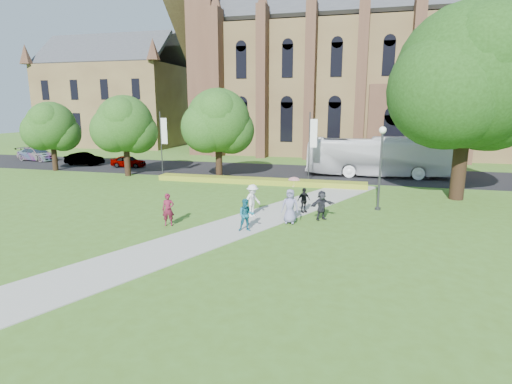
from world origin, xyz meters
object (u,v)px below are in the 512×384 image
(tour_coach, at_px, (377,157))
(pedestrian_0, at_px, (168,209))
(streetlamp, at_px, (381,158))
(car_0, at_px, (128,161))
(large_tree, at_px, (469,77))
(car_1, at_px, (84,159))
(car_2, at_px, (37,154))

(tour_coach, xyz_separation_m, pedestrian_0, (-11.63, -19.55, -0.93))
(streetlamp, distance_m, pedestrian_0, 13.24)
(tour_coach, distance_m, car_0, 25.84)
(large_tree, xyz_separation_m, pedestrian_0, (-16.76, -11.04, -7.44))
(tour_coach, bearing_deg, car_1, 88.10)
(streetlamp, relative_size, car_1, 1.25)
(car_2, relative_size, pedestrian_0, 2.99)
(large_tree, bearing_deg, pedestrian_0, -146.64)
(pedestrian_0, bearing_deg, car_2, 122.03)
(large_tree, relative_size, car_2, 2.49)
(car_0, distance_m, car_1, 5.72)
(car_0, xyz_separation_m, car_1, (-5.71, 0.26, 0.06))
(streetlamp, distance_m, car_1, 33.71)
(large_tree, bearing_deg, streetlamp, -140.71)
(streetlamp, bearing_deg, car_0, 154.12)
(car_1, height_order, pedestrian_0, pedestrian_0)
(car_2, bearing_deg, pedestrian_0, -118.18)
(tour_coach, bearing_deg, pedestrian_0, 146.60)
(large_tree, height_order, pedestrian_0, large_tree)
(car_0, xyz_separation_m, car_2, (-13.81, 2.13, 0.14))
(car_0, height_order, pedestrian_0, pedestrian_0)
(car_1, bearing_deg, car_0, -95.61)
(car_0, bearing_deg, streetlamp, -119.36)
(car_0, bearing_deg, tour_coach, -91.99)
(large_tree, relative_size, car_1, 3.14)
(pedestrian_0, bearing_deg, car_0, 105.83)
(car_0, bearing_deg, car_2, 77.74)
(car_1, distance_m, pedestrian_0, 27.60)
(large_tree, distance_m, car_2, 46.47)
(large_tree, xyz_separation_m, car_1, (-36.65, 8.10, -7.65))
(streetlamp, distance_m, car_0, 28.40)
(tour_coach, relative_size, car_1, 3.13)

